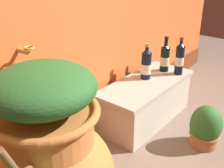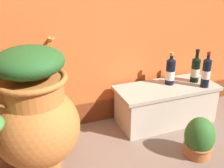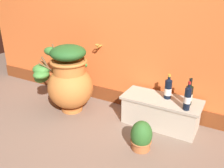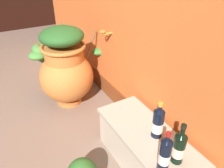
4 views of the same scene
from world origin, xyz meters
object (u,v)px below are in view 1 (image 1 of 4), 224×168
Objects in this scene: wine_bottle_right at (180,58)px; terracotta_urn at (46,162)px; wine_bottle_middle at (146,64)px; wine_bottle_left at (165,57)px; potted_shrub at (205,128)px.

terracotta_urn is at bearing -176.12° from wine_bottle_right.
terracotta_urn reaches higher than wine_bottle_middle.
wine_bottle_left is at bearing 8.92° from terracotta_urn.
wine_bottle_left is (1.42, 0.22, 0.04)m from terracotta_urn.
terracotta_urn is 1.19m from potted_shrub.
wine_bottle_right reaches higher than wine_bottle_left.
terracotta_urn is at bearing 165.14° from potted_shrub.
wine_bottle_middle is (1.19, 0.26, 0.04)m from terracotta_urn.
potted_shrub is at bearing -97.48° from wine_bottle_middle.
wine_bottle_left reaches higher than potted_shrub.
wine_bottle_right is 0.99× the size of potted_shrub.
potted_shrub is (-0.32, -0.39, -0.34)m from wine_bottle_right.
wine_bottle_middle reaches higher than potted_shrub.
potted_shrub is (-0.31, -0.52, -0.32)m from wine_bottle_left.
potted_shrub is at bearing -14.86° from terracotta_urn.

